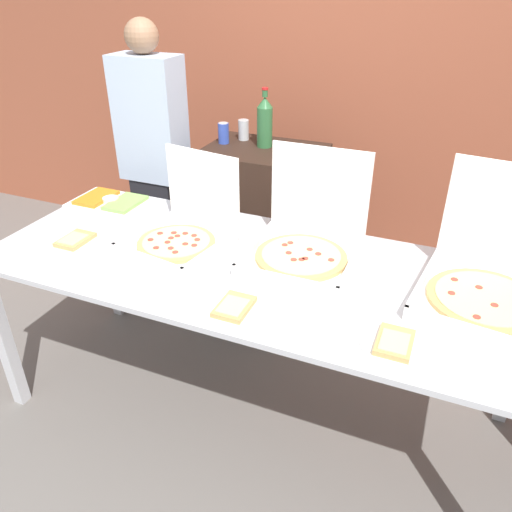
% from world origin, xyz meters
% --- Properties ---
extents(ground_plane, '(16.00, 16.00, 0.00)m').
position_xyz_m(ground_plane, '(0.00, 0.00, 0.00)').
color(ground_plane, slate).
extents(brick_wall_behind, '(10.00, 0.06, 2.80)m').
position_xyz_m(brick_wall_behind, '(0.00, 1.70, 1.40)').
color(brick_wall_behind, '#9E5138').
rests_on(brick_wall_behind, ground_plane).
extents(buffet_table, '(2.44, 0.96, 0.87)m').
position_xyz_m(buffet_table, '(0.00, 0.00, 0.78)').
color(buffet_table, silver).
rests_on(buffet_table, ground_plane).
extents(pizza_box_far_right, '(0.47, 0.49, 0.41)m').
position_xyz_m(pizza_box_far_right, '(-0.39, 0.05, 0.94)').
color(pizza_box_far_right, white).
rests_on(pizza_box_far_right, buffet_table).
extents(pizza_box_near_left, '(0.56, 0.57, 0.49)m').
position_xyz_m(pizza_box_near_left, '(0.93, 0.13, 0.95)').
color(pizza_box_near_left, white).
rests_on(pizza_box_near_left, buffet_table).
extents(pizza_box_near_right, '(0.46, 0.48, 0.46)m').
position_xyz_m(pizza_box_near_right, '(0.17, 0.16, 0.95)').
color(pizza_box_near_right, white).
rests_on(pizza_box_near_right, buffet_table).
extents(paper_plate_front_left, '(0.24, 0.24, 0.03)m').
position_xyz_m(paper_plate_front_left, '(-0.87, -0.14, 0.88)').
color(paper_plate_front_left, white).
rests_on(paper_plate_front_left, buffet_table).
extents(paper_plate_front_center, '(0.23, 0.23, 0.03)m').
position_xyz_m(paper_plate_front_center, '(0.65, -0.31, 0.88)').
color(paper_plate_front_center, white).
rests_on(paper_plate_front_center, buffet_table).
extents(paper_plate_front_right, '(0.24, 0.24, 0.03)m').
position_xyz_m(paper_plate_front_right, '(0.05, -0.33, 0.88)').
color(paper_plate_front_right, white).
rests_on(paper_plate_front_right, buffet_table).
extents(veggie_tray, '(0.42, 0.29, 0.05)m').
position_xyz_m(veggie_tray, '(-0.97, 0.28, 0.89)').
color(veggie_tray, white).
rests_on(veggie_tray, buffet_table).
extents(sideboard_podium, '(0.70, 0.53, 1.07)m').
position_xyz_m(sideboard_podium, '(-0.35, 0.95, 0.54)').
color(sideboard_podium, black).
rests_on(sideboard_podium, ground_plane).
extents(soda_bottle, '(0.09, 0.09, 0.34)m').
position_xyz_m(soda_bottle, '(-0.37, 1.00, 1.22)').
color(soda_bottle, '#2D6638').
rests_on(soda_bottle, sideboard_podium).
extents(soda_can_silver, '(0.07, 0.07, 0.12)m').
position_xyz_m(soda_can_silver, '(-0.54, 1.08, 1.13)').
color(soda_can_silver, silver).
rests_on(soda_can_silver, sideboard_podium).
extents(soda_can_colored, '(0.07, 0.07, 0.12)m').
position_xyz_m(soda_can_colored, '(-0.62, 0.97, 1.13)').
color(soda_can_colored, '#334CB2').
rests_on(soda_can_colored, sideboard_podium).
extents(person_guest_cap, '(0.40, 0.22, 1.77)m').
position_xyz_m(person_guest_cap, '(-1.02, 0.79, 0.93)').
color(person_guest_cap, black).
rests_on(person_guest_cap, ground_plane).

